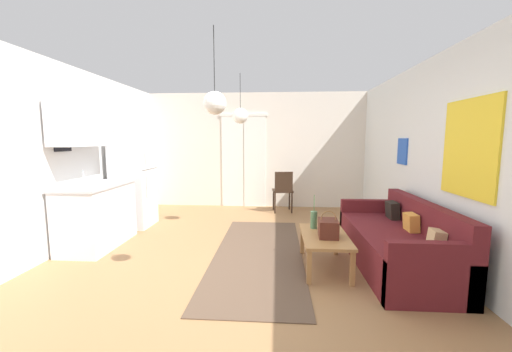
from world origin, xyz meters
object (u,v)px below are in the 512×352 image
Objects in this scene: refrigerator at (133,179)px; handbag at (328,228)px; couch at (399,244)px; pendant_lamp_near at (215,103)px; coffee_table at (325,239)px; bamboo_vase at (314,220)px; pendant_lamp_far at (240,116)px; accent_chair at (283,189)px.

handbag is at bearing -28.01° from refrigerator.
couch is 4.39m from refrigerator.
pendant_lamp_near is (-1.21, -0.59, 1.39)m from handbag.
coffee_table is at bearing -27.04° from refrigerator.
pendant_lamp_far reaches higher than bamboo_vase.
refrigerator is at bearing 130.81° from pendant_lamp_near.
handbag is at bearing 25.92° from pendant_lamp_near.
couch is 2.98m from pendant_lamp_far.
bamboo_vase is at bearing 171.65° from couch.
refrigerator is at bearing 156.18° from bamboo_vase.
handbag is (0.03, -0.08, 0.16)m from coffee_table.
bamboo_vase is 1.99m from pendant_lamp_near.
bamboo_vase is at bearing -45.75° from pendant_lamp_far.
pendant_lamp_near is (-1.19, -0.67, 1.55)m from coffee_table.
handbag is (-0.90, -0.19, 0.25)m from couch.
pendant_lamp_near reaches higher than accent_chair.
coffee_table is 3.07× the size of handbag.
pendant_lamp_far is (1.97, -0.24, 1.09)m from refrigerator.
couch is 1.19× the size of refrigerator.
pendant_lamp_near is at bearing -139.26° from bamboo_vase.
pendant_lamp_near is (-0.74, -3.49, 1.40)m from accent_chair.
coffee_table is 1.21× the size of pendant_lamp_far.
refrigerator is (-3.05, 1.35, 0.33)m from bamboo_vase.
accent_chair is at bearing 97.72° from bamboo_vase.
refrigerator reaches higher than couch.
refrigerator is 2.99m from accent_chair.
handbag reaches higher than coffee_table.
coffee_table is 2.19× the size of bamboo_vase.
accent_chair is 1.08× the size of pendant_lamp_near.
coffee_table is at bearing 107.20° from handbag.
coffee_table is 0.18m from handbag.
bamboo_vase is 1.40× the size of handbag.
accent_chair reaches higher than bamboo_vase.
refrigerator is (-4.09, 1.50, 0.58)m from couch.
handbag is at bearing -72.80° from coffee_table.
couch is 0.94m from coffee_table.
coffee_table is 2.41m from pendant_lamp_far.
pendant_lamp_far is (-0.00, 2.05, 0.04)m from pendant_lamp_near.
coffee_table is 0.33m from bamboo_vase.
refrigerator is at bearing 159.84° from couch.
refrigerator is 1.93× the size of accent_chair.
pendant_lamp_near is (1.97, -2.28, 1.05)m from refrigerator.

